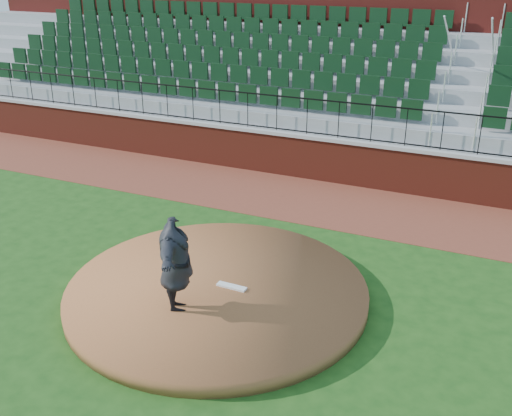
{
  "coord_description": "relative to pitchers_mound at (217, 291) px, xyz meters",
  "views": [
    {
      "loc": [
        4.5,
        -8.4,
        5.94
      ],
      "look_at": [
        0.0,
        1.5,
        1.3
      ],
      "focal_mm": 41.49,
      "sensor_mm": 36.0,
      "label": 1
    }
  ],
  "objects": [
    {
      "name": "warning_track",
      "position": [
        0.15,
        5.34,
        -0.12
      ],
      "size": [
        34.0,
        3.2,
        0.01
      ],
      "primitive_type": "cube",
      "color": "brown",
      "rests_on": "ground"
    },
    {
      "name": "seating_stands",
      "position": [
        0.15,
        9.66,
        2.18
      ],
      "size": [
        34.0,
        5.1,
        4.6
      ],
      "primitive_type": null,
      "color": "gray",
      "rests_on": "ground"
    },
    {
      "name": "wall_cap",
      "position": [
        0.15,
        6.94,
        1.12
      ],
      "size": [
        34.0,
        0.45,
        0.1
      ],
      "primitive_type": "cube",
      "color": "#B7B7B7",
      "rests_on": "field_wall"
    },
    {
      "name": "pitcher",
      "position": [
        -0.26,
        -0.97,
        0.97
      ],
      "size": [
        1.51,
        2.09,
        1.69
      ],
      "primitive_type": "imported",
      "rotation": [
        0.0,
        0.0,
        2.09
      ],
      "color": "black",
      "rests_on": "pitchers_mound"
    },
    {
      "name": "field_wall",
      "position": [
        0.15,
        6.94,
        0.47
      ],
      "size": [
        34.0,
        0.35,
        1.2
      ],
      "primitive_type": "cube",
      "color": "maroon",
      "rests_on": "ground"
    },
    {
      "name": "concourse_wall",
      "position": [
        0.15,
        12.46,
        2.62
      ],
      "size": [
        34.0,
        0.5,
        5.5
      ],
      "primitive_type": "cube",
      "color": "maroon",
      "rests_on": "ground"
    },
    {
      "name": "pitching_rubber",
      "position": [
        0.28,
        0.04,
        0.14
      ],
      "size": [
        0.58,
        0.15,
        0.04
      ],
      "primitive_type": "cube",
      "rotation": [
        0.0,
        0.0,
        -0.01
      ],
      "color": "white",
      "rests_on": "pitchers_mound"
    },
    {
      "name": "wall_railing",
      "position": [
        0.15,
        6.94,
        1.67
      ],
      "size": [
        34.0,
        0.05,
        1.0
      ],
      "primitive_type": null,
      "color": "black",
      "rests_on": "wall_cap"
    },
    {
      "name": "ground",
      "position": [
        0.15,
        -0.06,
        -0.12
      ],
      "size": [
        90.0,
        90.0,
        0.0
      ],
      "primitive_type": "plane",
      "color": "#1C4814",
      "rests_on": "ground"
    },
    {
      "name": "pitchers_mound",
      "position": [
        0.0,
        0.0,
        0.0
      ],
      "size": [
        5.64,
        5.64,
        0.25
      ],
      "primitive_type": "cylinder",
      "color": "brown",
      "rests_on": "ground"
    }
  ]
}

